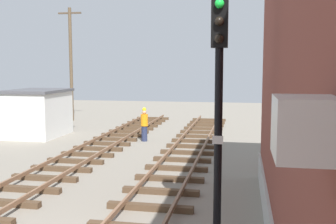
{
  "coord_description": "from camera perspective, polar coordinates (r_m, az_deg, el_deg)",
  "views": [
    {
      "loc": [
        3.75,
        -6.97,
        4.04
      ],
      "look_at": [
        0.53,
        10.03,
        2.12
      ],
      "focal_mm": 42.93,
      "sensor_mm": 36.0,
      "label": 1
    }
  ],
  "objects": [
    {
      "name": "signal_mast",
      "position": [
        8.91,
        7.21,
        2.7
      ],
      "size": [
        0.36,
        0.4,
        5.57
      ],
      "color": "black",
      "rests_on": "ground"
    },
    {
      "name": "control_hut",
      "position": [
        24.9,
        -18.02,
        -0.1
      ],
      "size": [
        3.0,
        3.8,
        2.76
      ],
      "color": "silver",
      "rests_on": "ground"
    },
    {
      "name": "utility_pole_far",
      "position": [
        31.34,
        -13.62,
        6.86
      ],
      "size": [
        1.8,
        0.24,
        8.47
      ],
      "color": "brown",
      "rests_on": "ground"
    },
    {
      "name": "track_worker_foreground",
      "position": [
        22.1,
        -3.38,
        -1.78
      ],
      "size": [
        0.4,
        0.4,
        1.87
      ],
      "color": "#262D4C",
      "rests_on": "ground"
    }
  ]
}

